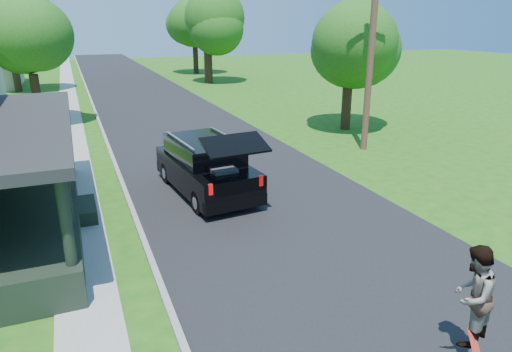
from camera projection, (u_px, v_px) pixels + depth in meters
name	position (u px, v px, depth m)	size (l,w,h in m)	color
ground	(345.00, 279.00, 10.58)	(140.00, 140.00, 0.00)	#1B5511
street	(168.00, 118.00, 28.12)	(8.00, 120.00, 0.02)	black
curb	(99.00, 123.00, 26.68)	(0.15, 120.00, 0.12)	gray
sidewalk	(71.00, 125.00, 26.13)	(1.30, 120.00, 0.03)	gray
black_suv	(206.00, 166.00, 15.60)	(2.53, 5.53, 2.50)	black
skateboarder	(473.00, 296.00, 7.72)	(1.09, 0.99, 1.83)	black
tree_left_mid	(27.00, 38.00, 24.82)	(4.98, 4.80, 7.30)	black
tree_left_far	(6.00, 17.00, 36.68)	(6.41, 6.07, 8.81)	black
tree_right_near	(350.00, 38.00, 23.74)	(5.86, 5.92, 7.62)	black
tree_right_mid	(208.00, 19.00, 41.84)	(6.56, 6.66, 8.86)	black
tree_right_far	(194.00, 21.00, 50.16)	(6.47, 6.20, 8.61)	black
utility_pole_near	(372.00, 45.00, 19.81)	(1.81, 0.56, 9.07)	#4C3023
utility_pole_far	(204.00, 23.00, 42.66)	(1.83, 0.38, 10.57)	#4C3023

